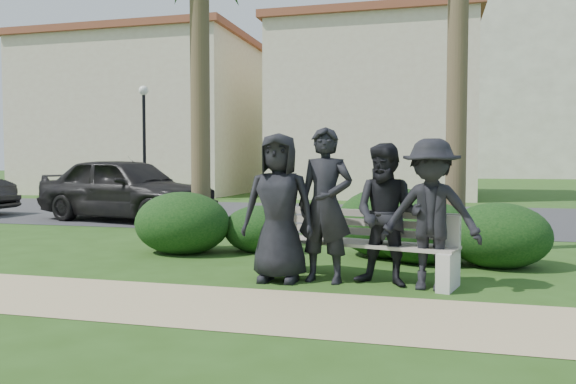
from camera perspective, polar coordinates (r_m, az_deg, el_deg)
name	(u,v)px	position (r m, az deg, el deg)	size (l,w,h in m)	color
ground	(314,274)	(7.26, 2.68, -8.35)	(160.00, 160.00, 0.00)	#284914
footpath	(276,310)	(5.56, -1.21, -11.89)	(30.00, 1.60, 0.01)	tan
asphalt_street	(376,216)	(15.11, 8.92, -2.46)	(160.00, 8.00, 0.01)	#2D2D30
stucco_bldg_left	(150,117)	(28.46, -13.88, 7.42)	(10.40, 8.40, 7.30)	beige
stucco_bldg_right	(376,112)	(25.19, 8.95, 8.06)	(8.40, 8.40, 7.30)	beige
hotel_tower	(564,43)	(64.35, 26.24, 13.42)	(26.00, 18.00, 37.30)	beige
street_lamp	(144,122)	(21.72, -14.42, 6.90)	(0.36, 0.36, 4.29)	black
park_bench	(359,249)	(6.97, 7.21, -5.78)	(2.46, 1.11, 0.82)	gray
man_a	(279,207)	(6.74, -0.95, -1.58)	(0.87, 0.57, 1.78)	black
man_b	(325,205)	(6.69, 3.80, -1.33)	(0.67, 0.44, 1.85)	black
man_c	(387,215)	(6.59, 10.04, -2.28)	(0.80, 0.63, 1.66)	black
man_d	(431,214)	(6.48, 14.31, -2.22)	(1.10, 0.63, 1.70)	black
hedge_a	(182,221)	(9.04, -10.69, -2.94)	(1.54, 1.27, 1.00)	black
hedge_c	(259,228)	(9.03, -2.92, -3.65)	(1.18, 0.97, 0.77)	black
hedge_d	(391,221)	(8.68, 10.43, -2.87)	(1.68, 1.39, 1.10)	black
hedge_e	(422,230)	(8.27, 13.44, -3.76)	(1.43, 1.18, 0.94)	black
hedge_f	(499,234)	(8.24, 20.62, -3.97)	(1.40, 1.16, 0.91)	black
car_a	(126,189)	(14.34, -16.10, 0.33)	(1.87, 4.64, 1.58)	black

